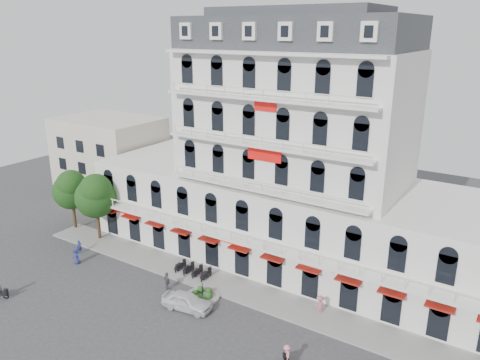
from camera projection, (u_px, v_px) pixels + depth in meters
name	position (u px, v px, depth m)	size (l,w,h in m)	color
ground	(187.00, 344.00, 37.16)	(120.00, 120.00, 0.00)	#38383A
sidewalk	(247.00, 292.00, 44.32)	(53.00, 4.00, 0.16)	gray
main_building	(294.00, 169.00, 48.45)	(45.00, 15.00, 25.80)	silver
flank_building_west	(111.00, 160.00, 66.80)	(14.00, 10.00, 12.00)	beige
traffic_island	(202.00, 295.00, 43.43)	(3.20, 3.20, 1.60)	gray
parked_scooter_row	(193.00, 275.00, 47.47)	(4.40, 1.80, 1.10)	black
tree_west_outer	(71.00, 188.00, 56.90)	(4.50, 4.48, 7.76)	#382314
tree_west_inner	(96.00, 194.00, 53.81)	(4.76, 4.76, 8.25)	#382314
parked_car	(187.00, 301.00, 41.54)	(1.86, 4.62, 1.57)	silver
rider_west	(0.00, 290.00, 43.17)	(1.61, 0.91, 2.05)	black
rider_center	(287.00, 356.00, 34.26)	(1.19, 1.42, 1.93)	black
pedestrian_left	(76.00, 256.00, 49.56)	(0.85, 0.55, 1.73)	navy
pedestrian_mid	(167.00, 281.00, 44.59)	(1.08, 0.45, 1.84)	#53545A
pedestrian_right	(320.00, 305.00, 40.74)	(1.17, 0.68, 1.82)	#BD6473
pedestrian_far	(80.00, 247.00, 51.92)	(0.55, 0.36, 1.51)	navy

